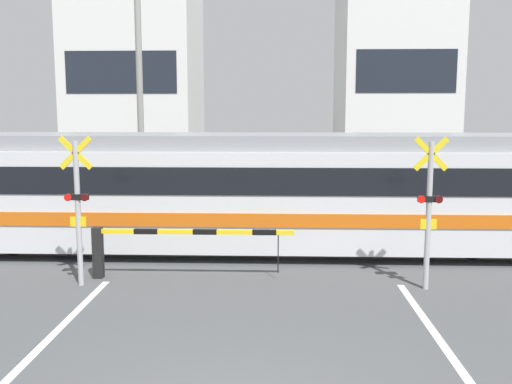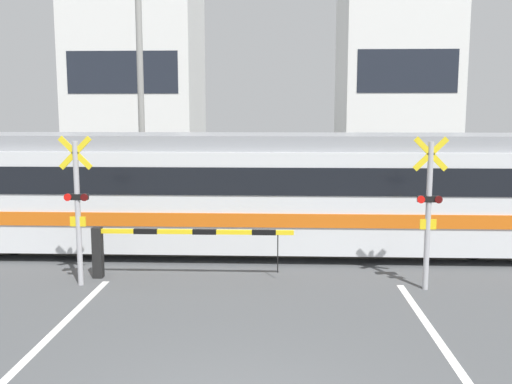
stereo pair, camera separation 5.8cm
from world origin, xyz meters
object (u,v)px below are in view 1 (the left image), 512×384
object	(u,v)px
crossing_barrier_near	(152,242)
crossing_signal_left	(78,204)
crossing_barrier_far	(330,202)
crossing_signal_right	(429,206)
pedestrian	(245,189)
commuter_train	(241,189)

from	to	relation	value
crossing_barrier_near	crossing_signal_left	distance (m)	1.71
crossing_barrier_far	crossing_signal_right	distance (m)	6.36
crossing_barrier_near	crossing_barrier_far	bearing A→B (deg)	52.64
crossing_barrier_far	crossing_signal_right	bearing A→B (deg)	-77.50
crossing_barrier_near	pedestrian	bearing A→B (deg)	77.91
crossing_signal_left	crossing_signal_right	bearing A→B (deg)	0.00
commuter_train	crossing_barrier_far	world-z (taller)	commuter_train
crossing_signal_right	commuter_train	bearing A→B (deg)	141.37
crossing_barrier_near	pedestrian	size ratio (longest dim) A/B	2.59
crossing_barrier_near	commuter_train	bearing A→B (deg)	56.07
commuter_train	crossing_signal_left	distance (m)	4.41
crossing_barrier_near	crossing_barrier_far	xyz separation A→B (m)	(4.29, 5.61, 0.00)
commuter_train	crossing_signal_left	xyz separation A→B (m)	(-3.10, -3.12, 0.09)
commuter_train	crossing_barrier_near	xyz separation A→B (m)	(-1.74, -2.59, -0.80)
crossing_signal_right	pedestrian	world-z (taller)	crossing_signal_right
crossing_signal_left	pedestrian	size ratio (longest dim) A/B	1.85
crossing_barrier_far	pedestrian	size ratio (longest dim) A/B	2.59
pedestrian	crossing_barrier_far	bearing A→B (deg)	-32.25
crossing_signal_right	crossing_barrier_far	bearing A→B (deg)	102.50
commuter_train	crossing_barrier_near	world-z (taller)	commuter_train
crossing_barrier_far	pedestrian	world-z (taller)	pedestrian
commuter_train	crossing_barrier_far	size ratio (longest dim) A/B	4.24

